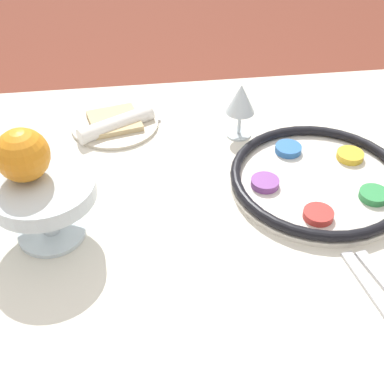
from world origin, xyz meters
The scene contains 9 objects.
dining_table centered at (0.00, 0.00, 0.36)m, with size 1.38×0.90×0.72m.
seder_plate centered at (-0.28, 0.00, 0.73)m, with size 0.35×0.35×0.03m.
wine_glass centered at (-0.16, -0.20, 0.81)m, with size 0.06×0.06×0.13m.
fruit_stand centered at (0.23, 0.07, 0.81)m, with size 0.18×0.18×0.12m.
orange_fruit centered at (0.25, 0.06, 0.88)m, with size 0.09×0.09×0.09m.
bread_plate centered at (0.11, -0.27, 0.73)m, with size 0.20×0.20×0.02m.
napkin_roll centered at (0.11, -0.24, 0.74)m, with size 0.18×0.12×0.04m.
fork_right centered at (-0.29, 0.28, 0.72)m, with size 0.05×0.18×0.01m.
spoon centered at (0.09, -0.28, 0.72)m, with size 0.16×0.02×0.01m.
Camera 1 is at (0.07, 0.79, 1.40)m, focal length 50.00 mm.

